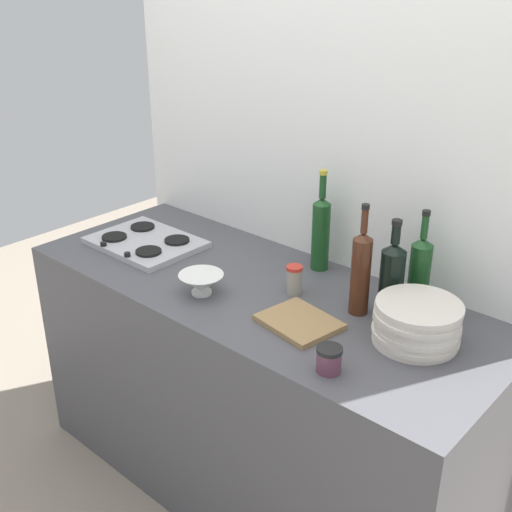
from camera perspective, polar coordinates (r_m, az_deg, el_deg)
The scene contains 13 objects.
ground_plane at distance 2.81m, azimuth 0.00°, elevation -19.25°, with size 6.00×6.00×0.00m, color gray.
counter_block at distance 2.52m, azimuth 0.00°, elevation -11.86°, with size 1.80×0.70×0.90m, color #4C4C51.
backsplash_panel at distance 2.41m, azimuth 6.08°, elevation 8.34°, with size 1.90×0.06×2.55m, color white.
stovetop_hob at distance 2.64m, azimuth -9.77°, elevation 1.23°, with size 0.43×0.33×0.04m.
plate_stack at distance 1.99m, azimuth 14.06°, elevation -5.77°, with size 0.26×0.27×0.13m.
wine_bottle_leftmost at distance 2.08m, azimuth 9.27°, elevation -1.35°, with size 0.06×0.06×0.38m.
wine_bottle_mid_left at distance 2.36m, azimuth 5.76°, elevation 2.19°, with size 0.07×0.07×0.38m.
wine_bottle_mid_right at distance 2.17m, azimuth 14.30°, elevation -1.28°, with size 0.07×0.07×0.34m.
wine_bottle_rightmost at distance 2.10m, azimuth 11.94°, elevation -1.81°, with size 0.08×0.08×0.33m.
mixing_bowl at distance 2.22m, azimuth -4.87°, elevation -2.40°, with size 0.16×0.16×0.07m.
condiment_jar_front at distance 2.22m, azimuth 3.41°, elevation -2.11°, with size 0.06×0.06×0.10m.
condiment_jar_rear at distance 1.83m, azimuth 6.49°, elevation -9.09°, with size 0.07×0.07×0.08m.
cutting_board at distance 2.05m, azimuth 3.84°, elevation -5.86°, with size 0.24×0.19×0.02m, color #9E7A4C.
Camera 1 is at (1.35, -1.51, 1.95)m, focal length 45.12 mm.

